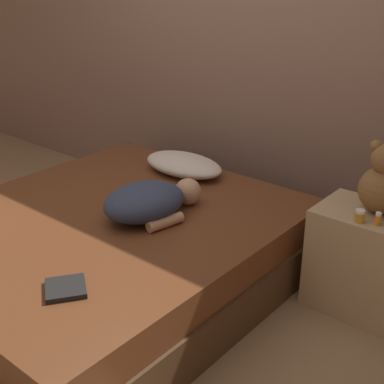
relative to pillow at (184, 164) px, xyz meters
The scene contains 10 objects.
ground_plane 0.94m from the pillow, 82.93° to the right, with size 12.00×12.00×0.00m, color #937551.
wall_back 0.95m from the pillow, 79.34° to the left, with size 8.00×0.06×2.60m.
bed 0.84m from the pillow, 82.93° to the right, with size 1.77×2.05×0.45m.
nightstand 1.31m from the pillow, ahead, with size 0.50×0.39×0.57m.
pillow is the anchor object (origin of this frame).
person_lying 0.69m from the pillow, 65.23° to the right, with size 0.45×0.64×0.20m.
teddy_bear 1.35m from the pillow, ahead, with size 0.24×0.24×0.37m.
bottle_orange 1.40m from the pillow, ahead, with size 0.03×0.03×0.07m.
bottle_amber 1.32m from the pillow, ahead, with size 0.05×0.05×0.06m.
book 1.48m from the pillow, 69.50° to the right, with size 0.24×0.24×0.02m.
Camera 1 is at (2.09, -1.74, 1.76)m, focal length 50.00 mm.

